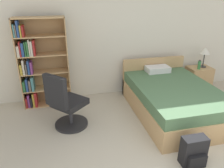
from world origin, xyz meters
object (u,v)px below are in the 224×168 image
office_chair (66,105)px  bed (172,98)px  nightstand (198,78)px  bookshelf (38,65)px  water_bottle (199,65)px  table_lamp (205,52)px  backpack_black (194,152)px

office_chair → bed: bearing=2.2°
office_chair → nightstand: size_ratio=1.88×
bookshelf → water_bottle: bookshelf is taller
bed → table_lamp: table_lamp is taller
water_bottle → office_chair: bearing=-164.4°
backpack_black → nightstand: bearing=55.5°
bookshelf → office_chair: size_ratio=1.73×
bed → water_bottle: 1.35m
bed → office_chair: size_ratio=2.05×
table_lamp → water_bottle: bearing=-147.0°
table_lamp → water_bottle: table_lamp is taller
table_lamp → water_bottle: (-0.19, -0.12, -0.26)m
bookshelf → bed: 2.69m
water_bottle → backpack_black: 2.60m
bookshelf → table_lamp: size_ratio=3.79×
table_lamp → backpack_black: (-1.61, -2.25, -0.70)m
office_chair → water_bottle: office_chair is taller
table_lamp → water_bottle: size_ratio=2.16×
office_chair → table_lamp: bearing=16.7°
office_chair → table_lamp: office_chair is taller
office_chair → water_bottle: bearing=15.6°
bookshelf → backpack_black: bearing=-47.3°
office_chair → backpack_black: bearing=-38.4°
nightstand → table_lamp: bearing=14.8°
table_lamp → backpack_black: table_lamp is taller
office_chair → nightstand: bearing=16.8°
water_bottle → backpack_black: (-1.43, -2.13, -0.44)m
nightstand → table_lamp: table_lamp is taller
nightstand → water_bottle: (-0.11, -0.10, 0.37)m
bookshelf → table_lamp: bookshelf is taller
backpack_black → table_lamp: bearing=54.4°
nightstand → backpack_black: 2.71m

